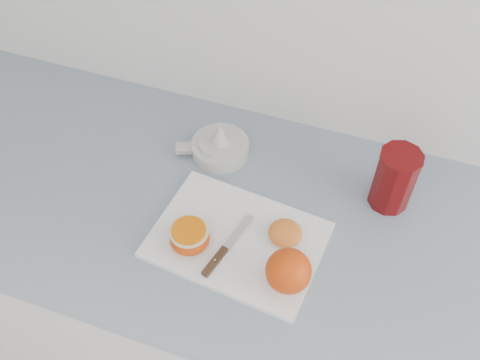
{
  "coord_description": "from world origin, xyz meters",
  "views": [
    {
      "loc": [
        0.19,
        1.07,
        1.8
      ],
      "look_at": [
        -0.05,
        1.73,
        0.96
      ],
      "focal_mm": 40.0,
      "sensor_mm": 36.0,
      "label": 1
    }
  ],
  "objects_px": {
    "cutting_board": "(237,240)",
    "half_orange": "(190,237)",
    "red_tumbler": "(394,181)",
    "counter": "(268,316)",
    "citrus_juicer": "(219,146)"
  },
  "relations": [
    {
      "from": "cutting_board",
      "to": "half_orange",
      "type": "xyz_separation_m",
      "value": [
        -0.08,
        -0.04,
        0.03
      ]
    },
    {
      "from": "counter",
      "to": "half_orange",
      "type": "distance_m",
      "value": 0.52
    },
    {
      "from": "cutting_board",
      "to": "half_orange",
      "type": "bearing_deg",
      "value": -152.45
    },
    {
      "from": "counter",
      "to": "cutting_board",
      "type": "height_order",
      "value": "cutting_board"
    },
    {
      "from": "cutting_board",
      "to": "red_tumbler",
      "type": "relative_size",
      "value": 2.32
    },
    {
      "from": "half_orange",
      "to": "cutting_board",
      "type": "bearing_deg",
      "value": 27.55
    },
    {
      "from": "citrus_juicer",
      "to": "red_tumbler",
      "type": "height_order",
      "value": "red_tumbler"
    },
    {
      "from": "counter",
      "to": "cutting_board",
      "type": "relative_size",
      "value": 6.88
    },
    {
      "from": "counter",
      "to": "half_orange",
      "type": "bearing_deg",
      "value": -141.33
    },
    {
      "from": "cutting_board",
      "to": "half_orange",
      "type": "distance_m",
      "value": 0.1
    },
    {
      "from": "red_tumbler",
      "to": "counter",
      "type": "bearing_deg",
      "value": -147.08
    },
    {
      "from": "half_orange",
      "to": "red_tumbler",
      "type": "bearing_deg",
      "value": 35.4
    },
    {
      "from": "counter",
      "to": "red_tumbler",
      "type": "xyz_separation_m",
      "value": [
        0.21,
        0.13,
        0.51
      ]
    },
    {
      "from": "half_orange",
      "to": "citrus_juicer",
      "type": "distance_m",
      "value": 0.26
    },
    {
      "from": "cutting_board",
      "to": "red_tumbler",
      "type": "height_order",
      "value": "red_tumbler"
    }
  ]
}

